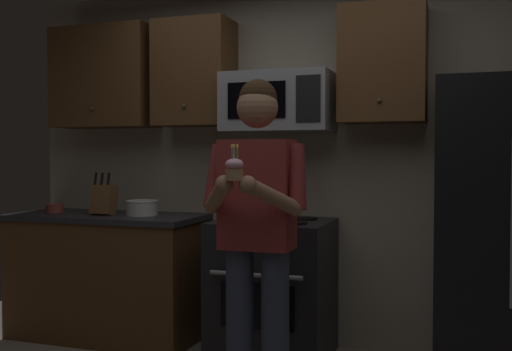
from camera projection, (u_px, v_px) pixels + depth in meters
wall_back at (309, 163)px, 4.31m from camera, size 4.40×0.10×2.60m
oven_range at (273, 288)px, 4.02m from camera, size 0.76×0.70×0.93m
microwave at (278, 102)px, 4.09m from camera, size 0.74×0.41×0.40m
cabinet_row_upper at (204, 73)px, 4.31m from camera, size 2.78×0.36×0.76m
counter_left at (107, 275)px, 4.46m from camera, size 1.44×0.66×0.92m
knife_block at (104, 199)px, 4.39m from camera, size 0.16×0.15×0.32m
bowl_large_white at (142, 207)px, 4.35m from camera, size 0.24×0.24×0.11m
bowl_small_colored at (55, 208)px, 4.57m from camera, size 0.14×0.14×0.06m
person at (257, 224)px, 3.17m from camera, size 0.60×0.48×1.76m
cupcake at (234, 169)px, 2.85m from camera, size 0.09×0.09×0.17m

